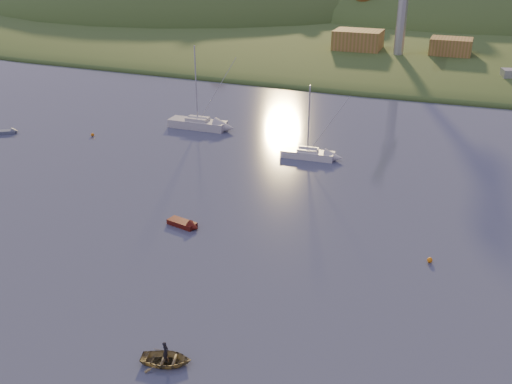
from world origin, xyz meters
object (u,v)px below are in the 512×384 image
(sailboat_near, at_px, (198,123))
(sailboat_far, at_px, (308,153))
(canoe, at_px, (166,359))
(red_tender, at_px, (187,225))
(grey_dinghy, at_px, (10,132))

(sailboat_near, distance_m, sailboat_far, 20.66)
(canoe, xyz_separation_m, red_tender, (-8.08, 18.75, -0.11))
(canoe, height_order, red_tender, red_tender)
(sailboat_far, bearing_deg, grey_dinghy, -175.26)
(sailboat_near, distance_m, grey_dinghy, 28.33)
(sailboat_far, height_order, grey_dinghy, sailboat_far)
(sailboat_far, height_order, canoe, sailboat_far)
(red_tender, bearing_deg, sailboat_near, 127.61)
(canoe, height_order, grey_dinghy, grey_dinghy)
(canoe, relative_size, grey_dinghy, 1.06)
(sailboat_near, xyz_separation_m, sailboat_far, (19.64, -6.41, -0.14))
(sailboat_near, relative_size, red_tender, 3.27)
(red_tender, bearing_deg, grey_dinghy, 168.74)
(canoe, bearing_deg, red_tender, 8.60)
(sailboat_near, distance_m, canoe, 53.70)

